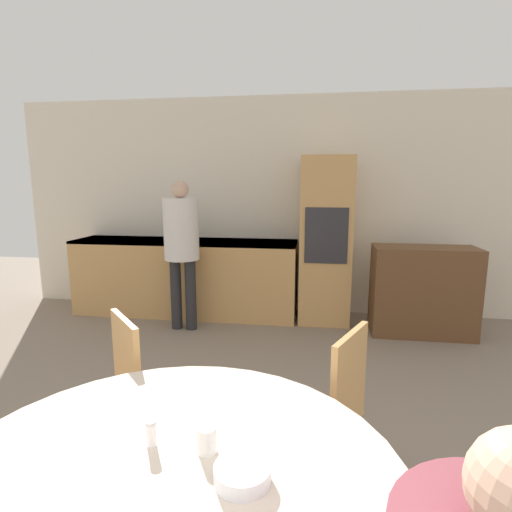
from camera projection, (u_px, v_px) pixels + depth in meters
The scene contains 10 objects.
wall_back at pixel (284, 207), 4.88m from camera, with size 6.73×0.05×2.60m.
kitchen_counter at pixel (186, 276), 4.86m from camera, with size 2.69×0.60×0.91m.
oven_unit at pixel (325, 241), 4.55m from camera, with size 0.57×0.59×1.87m.
sideboard at pixel (423, 291), 4.18m from camera, with size 1.04×0.45×0.94m.
chair_far_left at pixel (110, 398), 2.02m from camera, with size 0.57×0.57×0.91m.
chair_far_right at pixel (330, 409), 1.92m from camera, with size 0.53×0.53×0.91m.
person_standing at pixel (182, 240), 4.24m from camera, with size 0.37×0.37×1.61m.
cup at pixel (207, 440), 1.24m from camera, with size 0.06×0.06×0.09m.
bowl_centre at pixel (242, 474), 1.12m from camera, with size 0.16×0.16×0.05m.
salt_shaker at pixel (151, 433), 1.27m from camera, with size 0.03×0.03×0.09m.
Camera 1 is at (0.37, 0.30, 1.58)m, focal length 28.00 mm.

